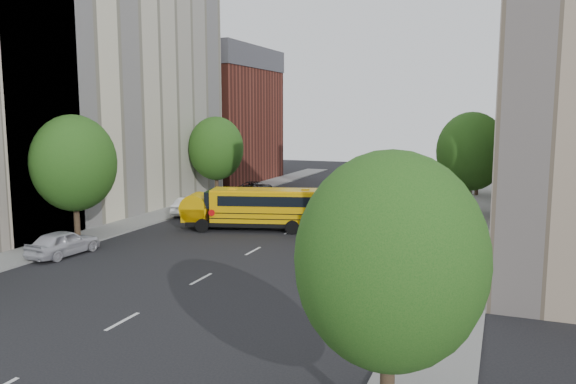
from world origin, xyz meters
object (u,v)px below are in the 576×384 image
Objects in this scene: parked_car_2 at (254,188)px; parked_car_3 at (391,273)px; street_tree_3 at (390,261)px; parked_car_0 at (63,243)px; parked_car_5 at (455,186)px; street_tree_2 at (216,148)px; street_tree_4 at (471,152)px; safari_truck at (357,219)px; school_bus at (260,207)px; street_tree_1 at (74,163)px; parked_car_4 at (436,211)px; street_tree_5 at (478,148)px; parked_car_1 at (191,206)px.

parked_car_2 is 30.33m from parked_car_3.
street_tree_3 is 1.54× the size of parked_car_3.
parked_car_0 reaches higher than parked_car_5.
street_tree_2 is 28.35m from parked_car_3.
safari_truck is (-6.08, -11.01, -3.72)m from street_tree_4.
parked_car_0 is (1.50, -20.80, -4.08)m from street_tree_2.
school_bus is 16.43m from parked_car_2.
street_tree_1 is 1.71× the size of parked_car_3.
parked_car_0 is 25.96m from parked_car_4.
school_bus is at bearing 138.01° from parked_car_3.
school_bus is at bearing -111.05° from parked_car_5.
parked_car_5 is (11.00, 23.42, -0.91)m from school_bus.
parked_car_0 is at bearing -122.01° from street_tree_5.
school_bus is at bearing -120.44° from street_tree_5.
street_tree_2 is at bearing 124.51° from street_tree_3.
street_tree_2 is 21.25m from parked_car_0.
parked_car_1 reaches higher than parked_car_3.
safari_truck reaches higher than parked_car_5.
street_tree_4 is 13.11m from safari_truck.
parked_car_1 is 0.93× the size of parked_car_3.
school_bus reaches higher than parked_car_4.
street_tree_1 is at bearing -90.00° from street_tree_2.
parked_car_0 is 0.94× the size of parked_car_3.
street_tree_1 is 20.34m from parked_car_3.
street_tree_2 reaches higher than street_tree_5.
parked_car_0 is at bearing -129.48° from parked_car_4.
parked_car_2 is at bearing 69.15° from street_tree_2.
parked_car_1 is (-20.60, 25.15, -3.75)m from street_tree_3.
street_tree_5 is at bearing -118.16° from parked_car_0.
parked_car_4 is 0.97× the size of parked_car_5.
street_tree_2 is (0.00, 18.00, -0.12)m from street_tree_1.
safari_truck is at bearing -118.93° from street_tree_4.
parked_car_0 is at bearing -140.51° from safari_truck.
street_tree_2 is 0.95× the size of street_tree_4.
school_bus reaches higher than parked_car_3.
safari_truck is 21.03m from parked_car_2.
street_tree_4 is at bearing 39.29° from street_tree_1.
parked_car_3 is at bearing -86.11° from parked_car_5.
street_tree_2 reaches higher than parked_car_1.
street_tree_5 is at bearing -162.33° from parked_car_2.
parked_car_5 is at bearing 150.52° from street_tree_5.
street_tree_4 is 1.57× the size of parked_car_2.
parked_car_5 is at bearing -157.14° from parked_car_2.
street_tree_4 reaches higher than parked_car_2.
street_tree_4 is 14.04m from parked_car_5.
parked_car_3 is (18.30, 0.95, -0.07)m from parked_car_0.
parked_car_1 is 0.83× the size of parked_car_2.
school_bus is 12.94m from parked_car_0.
street_tree_5 reaches higher than safari_truck.
safari_truck is (6.99, -0.76, -0.26)m from school_bus.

